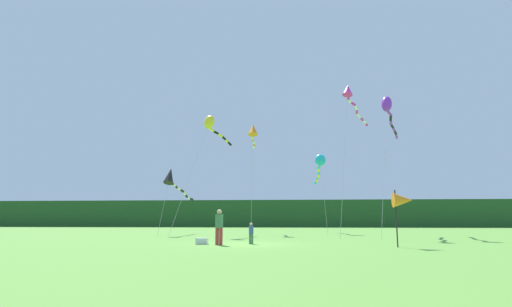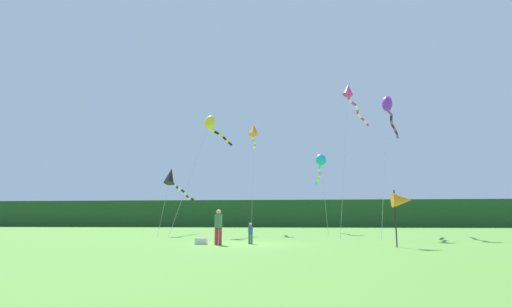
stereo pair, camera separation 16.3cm
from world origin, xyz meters
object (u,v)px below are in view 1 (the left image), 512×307
Objects in this scene: kite_magenta at (351,97)px; kite_cyan at (320,163)px; kite_orange at (253,131)px; kite_yellow at (211,125)px; person_adult at (219,225)px; cooler_box at (202,241)px; kite_black at (172,179)px; person_child at (251,232)px; banner_flag_pole at (403,201)px; kite_purple at (388,109)px.

kite_cyan is at bearing 110.53° from kite_magenta.
kite_orange reaches higher than kite_yellow.
cooler_box is at bearing 153.36° from person_adult.
kite_black is at bearing -156.33° from kite_cyan.
kite_black reaches higher than person_child.
person_child is at bearing -54.97° from kite_black.
person_child is at bearing 10.81° from cooler_box.
person_adult is at bearing -126.77° from kite_magenta.
kite_magenta reaches higher than person_adult.
person_child is 0.11× the size of kite_orange.
person_child is 7.81m from banner_flag_pole.
kite_orange is 1.01× the size of kite_yellow.
kite_magenta reaches higher than person_child.
person_child is 0.09× the size of kite_magenta.
kite_orange is 1.13× the size of kite_cyan.
kite_purple is 14.58m from kite_yellow.
person_adult is 0.18× the size of kite_yellow.
kite_cyan is (4.90, 16.53, 5.94)m from person_child.
banner_flag_pole reaches higher than person_adult.
kite_magenta is (-0.29, 12.53, 8.95)m from banner_flag_pole.
kite_magenta is at bearing -26.38° from kite_orange.
kite_black is (-3.21, -0.11, -4.56)m from kite_yellow.
person_adult is 0.20× the size of kite_cyan.
kite_yellow is (-14.55, 0.46, -0.87)m from kite_purple.
kite_purple is 1.10× the size of kite_yellow.
banner_flag_pole is at bearing -82.25° from kite_cyan.
kite_magenta is at bearing 91.34° from banner_flag_pole.
person_adult is at bearing -110.21° from kite_cyan.
cooler_box is 19.64m from kite_cyan.
banner_flag_pole is 19.12m from kite_cyan.
kite_purple is at bearing 78.15° from banner_flag_pole.
kite_cyan reaches higher than person_child.
kite_black is at bearing 114.26° from cooler_box.
kite_magenta reaches higher than kite_orange.
kite_purple is (2.64, 12.57, 7.87)m from banner_flag_pole.
banner_flag_pole is (8.96, -0.93, 1.17)m from person_adult.
kite_magenta reaches higher than kite_black.
kite_black is (-7.71, 11.00, 3.99)m from person_child.
person_child is 0.15× the size of kite_black.
kite_cyan is 0.90× the size of kite_yellow.
kite_yellow reaches higher than cooler_box.
banner_flag_pole is 0.24× the size of kite_purple.
kite_magenta is at bearing 56.16° from person_child.
kite_purple reaches higher than kite_orange.
kite_purple is 8.55m from kite_cyan.
kite_purple is (10.04, 10.65, 9.41)m from person_child.
kite_purple reaches higher than person_adult.
kite_cyan is 7.80m from kite_magenta.
kite_purple is 1.50× the size of kite_black.
banner_flag_pole reaches higher than person_child.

